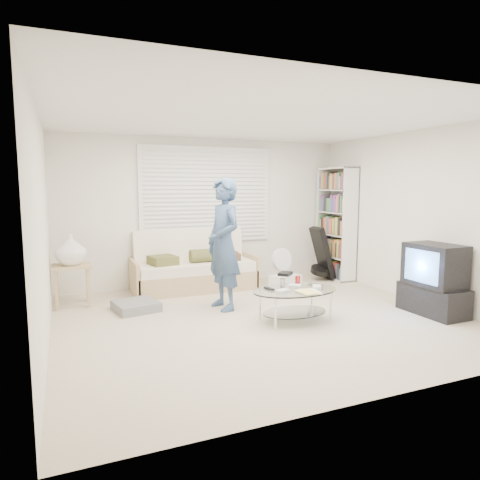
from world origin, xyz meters
name	(u,v)px	position (x,y,z in m)	size (l,w,h in m)	color
ground	(262,319)	(0.00, 0.00, 0.00)	(5.00, 5.00, 0.00)	tan
room_shell	(247,191)	(0.00, 0.48, 1.63)	(5.02, 4.52, 2.51)	white
window_blinds	(207,195)	(0.00, 2.20, 1.55)	(2.32, 0.08, 1.62)	silver
futon_sofa	(194,270)	(-0.34, 1.87, 0.32)	(2.01, 0.81, 0.98)	tan
grey_floor_pillow	(136,306)	(-1.43, 1.00, 0.06)	(0.55, 0.55, 0.12)	slate
side_table	(71,253)	(-2.22, 1.57, 0.77)	(0.52, 0.42, 1.03)	tan
bookshelf	(336,224)	(2.32, 1.73, 1.01)	(0.32, 0.85, 2.03)	white
guitar_case	(322,257)	(1.99, 1.66, 0.43)	(0.40, 0.36, 0.95)	black
floor_fan	(281,264)	(1.10, 1.55, 0.38)	(0.41, 0.27, 0.66)	white
storage_bin	(285,283)	(0.98, 1.17, 0.14)	(0.52, 0.44, 0.31)	white
tv_unit	(434,280)	(2.20, -0.67, 0.46)	(0.49, 0.87, 0.94)	black
coffee_table	(295,296)	(0.34, -0.26, 0.33)	(1.11, 0.71, 0.53)	silver
standing_person	(224,244)	(-0.28, 0.63, 0.90)	(0.66, 0.43, 1.81)	#345570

